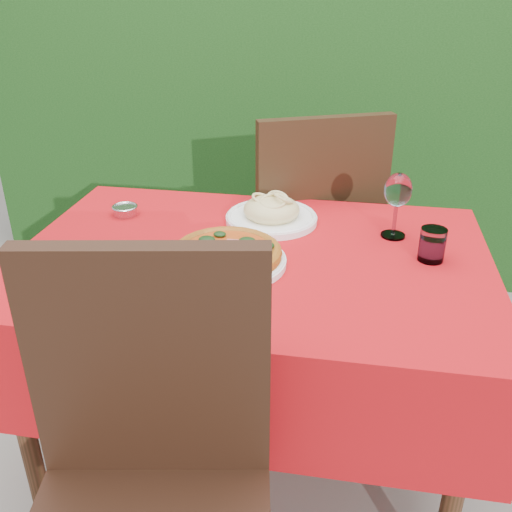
% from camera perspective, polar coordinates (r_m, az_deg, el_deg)
% --- Properties ---
extents(ground, '(60.00, 60.00, 0.00)m').
position_cam_1_polar(ground, '(1.98, -0.34, -19.58)').
color(ground, slate).
rests_on(ground, ground).
extents(hedge, '(3.20, 0.55, 1.78)m').
position_cam_1_polar(hedge, '(2.95, 5.28, 16.63)').
color(hedge, black).
rests_on(hedge, ground).
extents(dining_table, '(1.26, 0.86, 0.75)m').
position_cam_1_polar(dining_table, '(1.60, -0.39, -4.64)').
color(dining_table, '#4B2918').
rests_on(dining_table, ground).
extents(chair_near, '(0.53, 0.53, 1.01)m').
position_cam_1_polar(chair_near, '(1.15, -10.77, -21.28)').
color(chair_near, black).
rests_on(chair_near, ground).
extents(chair_far, '(0.60, 0.60, 1.01)m').
position_cam_1_polar(chair_far, '(2.10, 5.44, 2.80)').
color(chair_far, black).
rests_on(chair_far, ground).
extents(pizza_plate, '(0.37, 0.37, 0.06)m').
position_cam_1_polar(pizza_plate, '(1.46, -2.93, 0.08)').
color(pizza_plate, white).
rests_on(pizza_plate, dining_table).
extents(pasta_plate, '(0.27, 0.27, 0.08)m').
position_cam_1_polar(pasta_plate, '(1.71, 1.56, 4.29)').
color(pasta_plate, white).
rests_on(pasta_plate, dining_table).
extents(water_glass, '(0.07, 0.07, 0.09)m').
position_cam_1_polar(water_glass, '(1.54, 17.19, 0.95)').
color(water_glass, silver).
rests_on(water_glass, dining_table).
extents(wine_glass, '(0.08, 0.08, 0.19)m').
position_cam_1_polar(wine_glass, '(1.62, 14.00, 6.16)').
color(wine_glass, silver).
rests_on(wine_glass, dining_table).
extents(fork, '(0.04, 0.19, 0.00)m').
position_cam_1_polar(fork, '(1.52, -11.10, -0.28)').
color(fork, silver).
rests_on(fork, dining_table).
extents(steel_ramekin, '(0.07, 0.07, 0.03)m').
position_cam_1_polar(steel_ramekin, '(1.81, -12.95, 4.42)').
color(steel_ramekin, silver).
rests_on(steel_ramekin, dining_table).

